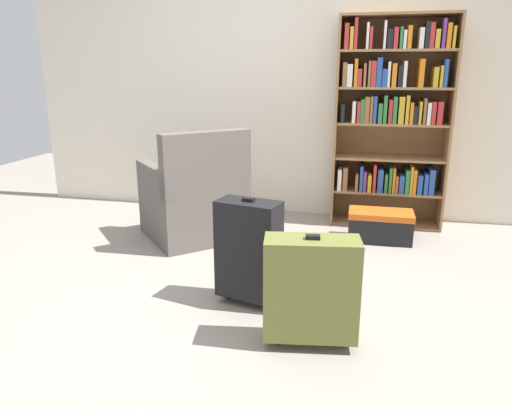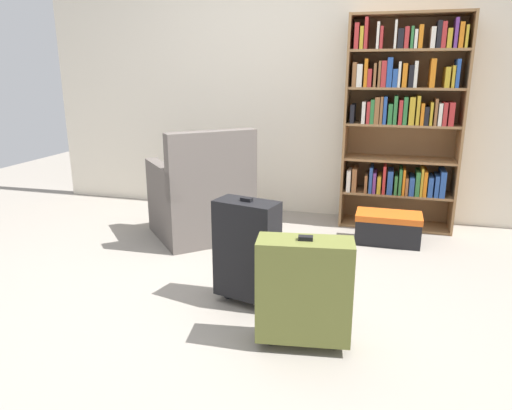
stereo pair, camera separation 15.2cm
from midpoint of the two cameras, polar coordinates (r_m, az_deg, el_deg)
ground_plane at (r=2.90m, az=-4.42°, el=-11.42°), size 8.77×8.77×0.00m
back_wall at (r=4.50m, az=2.79°, el=15.55°), size 5.01×0.10×2.60m
bookshelf at (r=4.22m, az=15.02°, el=10.45°), size 0.94×0.34×1.77m
armchair at (r=3.86m, az=-8.52°, el=0.55°), size 0.99×0.99×0.90m
mug at (r=3.74m, az=-0.16°, el=-4.10°), size 0.12×0.08×0.10m
storage_box at (r=3.92m, az=13.69°, el=-2.37°), size 0.51×0.28×0.24m
suitcase_olive at (r=2.35m, az=4.78°, el=-10.04°), size 0.48×0.26×0.58m
suitcase_black at (r=2.73m, az=-2.51°, el=-5.43°), size 0.39×0.26×0.64m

